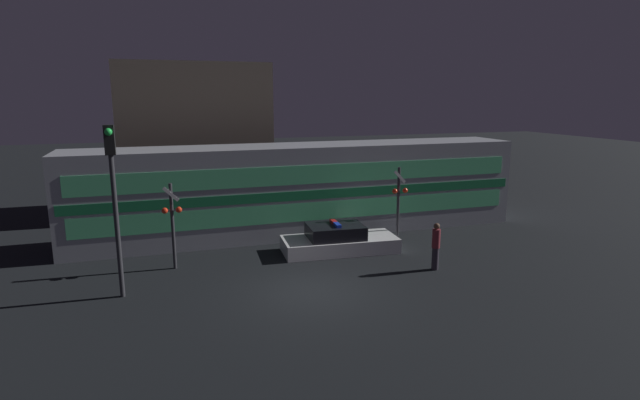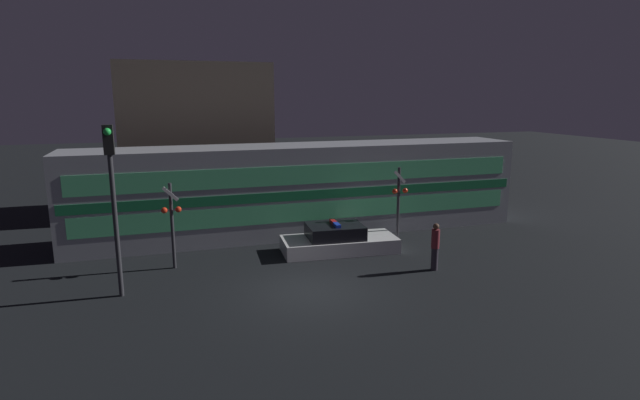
# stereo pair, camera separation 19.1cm
# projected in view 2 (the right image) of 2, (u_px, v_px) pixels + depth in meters

# --- Properties ---
(ground_plane) EXTENTS (120.00, 120.00, 0.00)m
(ground_plane) POSITION_uv_depth(u_px,v_px,m) (310.00, 291.00, 16.50)
(ground_plane) COLOR black
(train) EXTENTS (20.77, 2.99, 4.12)m
(train) POSITION_uv_depth(u_px,v_px,m) (303.00, 189.00, 23.26)
(train) COLOR #999EA5
(train) RESTS_ON ground_plane
(police_car) EXTENTS (4.84, 2.29, 1.27)m
(police_car) POSITION_uv_depth(u_px,v_px,m) (338.00, 241.00, 20.58)
(police_car) COLOR silver
(police_car) RESTS_ON ground_plane
(pedestrian) EXTENTS (0.30, 0.30, 1.78)m
(pedestrian) POSITION_uv_depth(u_px,v_px,m) (435.00, 246.00, 18.29)
(pedestrian) COLOR #2D2833
(pedestrian) RESTS_ON ground_plane
(crossing_signal_near) EXTENTS (0.72, 0.31, 3.34)m
(crossing_signal_near) POSITION_uv_depth(u_px,v_px,m) (399.00, 200.00, 21.47)
(crossing_signal_near) COLOR #2D2D33
(crossing_signal_near) RESTS_ON ground_plane
(crossing_signal_far) EXTENTS (0.72, 0.31, 3.23)m
(crossing_signal_far) POSITION_uv_depth(u_px,v_px,m) (172.00, 220.00, 18.27)
(crossing_signal_far) COLOR #2D2D33
(crossing_signal_far) RESTS_ON ground_plane
(traffic_light_corner) EXTENTS (0.30, 0.46, 5.47)m
(traffic_light_corner) POSITION_uv_depth(u_px,v_px,m) (112.00, 186.00, 15.34)
(traffic_light_corner) COLOR #2D2D33
(traffic_light_corner) RESTS_ON ground_plane
(building_left) EXTENTS (7.91, 5.29, 8.03)m
(building_left) POSITION_uv_depth(u_px,v_px,m) (196.00, 138.00, 28.04)
(building_left) COLOR #726656
(building_left) RESTS_ON ground_plane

